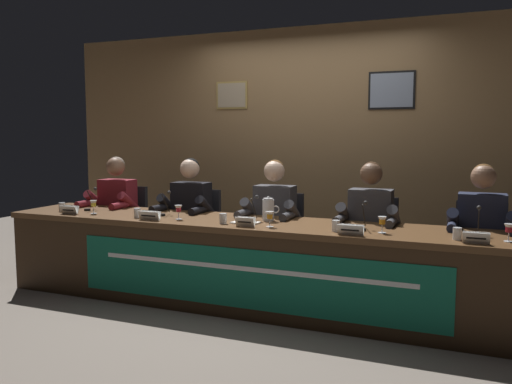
{
  "coord_description": "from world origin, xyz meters",
  "views": [
    {
      "loc": [
        1.69,
        -4.1,
        1.46
      ],
      "look_at": [
        0.0,
        0.0,
        0.98
      ],
      "focal_mm": 37.41,
      "sensor_mm": 36.0,
      "label": 1
    }
  ],
  "objects": [
    {
      "name": "nameplate_center",
      "position": [
        0.02,
        -0.27,
        0.77
      ],
      "size": [
        0.16,
        0.06,
        0.08
      ],
      "color": "white",
      "rests_on": "conference_table"
    },
    {
      "name": "microphone_far_left",
      "position": [
        -1.74,
        0.02,
        0.8
      ],
      "size": [
        0.06,
        0.17,
        0.22
      ],
      "color": "black",
      "rests_on": "conference_table"
    },
    {
      "name": "panelist_left",
      "position": [
        -0.88,
        0.37,
        0.72
      ],
      "size": [
        0.51,
        0.48,
        1.23
      ],
      "color": "black",
      "rests_on": "ground_plane"
    },
    {
      "name": "ground_plane",
      "position": [
        0.0,
        0.0,
        0.0
      ],
      "size": [
        12.0,
        12.0,
        0.0
      ],
      "primitive_type": "plane",
      "color": "#70665B"
    },
    {
      "name": "chair_far_left",
      "position": [
        -1.75,
        0.57,
        0.44
      ],
      "size": [
        0.44,
        0.44,
        0.9
      ],
      "color": "black",
      "rests_on": "ground_plane"
    },
    {
      "name": "microphone_right",
      "position": [
        0.91,
        -0.05,
        0.8
      ],
      "size": [
        0.06,
        0.17,
        0.22
      ],
      "color": "black",
      "rests_on": "conference_table"
    },
    {
      "name": "conference_table",
      "position": [
        0.0,
        -0.12,
        0.51
      ],
      "size": [
        4.68,
        0.78,
        0.73
      ],
      "color": "brown",
      "rests_on": "ground_plane"
    },
    {
      "name": "nameplate_left",
      "position": [
        -0.87,
        -0.28,
        0.77
      ],
      "size": [
        0.2,
        0.06,
        0.08
      ],
      "color": "white",
      "rests_on": "conference_table"
    },
    {
      "name": "microphone_center",
      "position": [
        -0.02,
        -0.01,
        0.8
      ],
      "size": [
        0.06,
        0.17,
        0.22
      ],
      "color": "black",
      "rests_on": "conference_table"
    },
    {
      "name": "chair_center",
      "position": [
        0.0,
        0.57,
        0.44
      ],
      "size": [
        0.44,
        0.44,
        0.9
      ],
      "color": "black",
      "rests_on": "ground_plane"
    },
    {
      "name": "panelist_right",
      "position": [
        0.88,
        0.37,
        0.72
      ],
      "size": [
        0.51,
        0.48,
        1.23
      ],
      "color": "black",
      "rests_on": "ground_plane"
    },
    {
      "name": "juice_glass_far_left",
      "position": [
        -1.56,
        -0.16,
        0.82
      ],
      "size": [
        0.06,
        0.06,
        0.12
      ],
      "color": "white",
      "rests_on": "conference_table"
    },
    {
      "name": "panelist_far_left",
      "position": [
        -1.75,
        0.37,
        0.72
      ],
      "size": [
        0.51,
        0.48,
        1.23
      ],
      "color": "black",
      "rests_on": "ground_plane"
    },
    {
      "name": "chair_right",
      "position": [
        0.88,
        0.57,
        0.44
      ],
      "size": [
        0.44,
        0.44,
        0.9
      ],
      "color": "black",
      "rests_on": "ground_plane"
    },
    {
      "name": "water_cup_far_right",
      "position": [
        1.59,
        -0.18,
        0.77
      ],
      "size": [
        0.06,
        0.06,
        0.08
      ],
      "color": "silver",
      "rests_on": "conference_table"
    },
    {
      "name": "panelist_center",
      "position": [
        0.0,
        0.37,
        0.72
      ],
      "size": [
        0.51,
        0.48,
        1.23
      ],
      "color": "black",
      "rests_on": "ground_plane"
    },
    {
      "name": "water_pitcher_central",
      "position": [
        0.08,
        0.09,
        0.82
      ],
      "size": [
        0.15,
        0.1,
        0.21
      ],
      "color": "silver",
      "rests_on": "conference_table"
    },
    {
      "name": "nameplate_far_left",
      "position": [
        -1.74,
        -0.27,
        0.77
      ],
      "size": [
        0.18,
        0.06,
        0.08
      ],
      "color": "white",
      "rests_on": "conference_table"
    },
    {
      "name": "wall_back_panelled",
      "position": [
        0.0,
        1.49,
        1.3
      ],
      "size": [
        5.88,
        0.14,
        2.6
      ],
      "color": "#937047",
      "rests_on": "ground_plane"
    },
    {
      "name": "chair_far_right",
      "position": [
        1.75,
        0.57,
        0.44
      ],
      "size": [
        0.44,
        0.44,
        0.9
      ],
      "color": "black",
      "rests_on": "ground_plane"
    },
    {
      "name": "juice_glass_center",
      "position": [
        0.2,
        -0.2,
        0.82
      ],
      "size": [
        0.06,
        0.06,
        0.12
      ],
      "color": "white",
      "rests_on": "conference_table"
    },
    {
      "name": "panelist_far_right",
      "position": [
        1.75,
        0.37,
        0.72
      ],
      "size": [
        0.51,
        0.48,
        1.23
      ],
      "color": "black",
      "rests_on": "ground_plane"
    },
    {
      "name": "document_stack_center",
      "position": [
        -0.04,
        -0.12,
        0.74
      ],
      "size": [
        0.23,
        0.18,
        0.01
      ],
      "color": "white",
      "rests_on": "conference_table"
    },
    {
      "name": "nameplate_far_right",
      "position": [
        1.71,
        -0.29,
        0.77
      ],
      "size": [
        0.17,
        0.06,
        0.08
      ],
      "color": "white",
      "rests_on": "conference_table"
    },
    {
      "name": "juice_glass_left",
      "position": [
        -0.66,
        -0.15,
        0.82
      ],
      "size": [
        0.06,
        0.06,
        0.12
      ],
      "color": "white",
      "rests_on": "conference_table"
    },
    {
      "name": "water_cup_left",
      "position": [
        -1.04,
        -0.21,
        0.77
      ],
      "size": [
        0.06,
        0.06,
        0.08
      ],
      "color": "silver",
      "rests_on": "conference_table"
    },
    {
      "name": "microphone_far_right",
      "position": [
        1.73,
        -0.02,
        0.8
      ],
      "size": [
        0.06,
        0.17,
        0.22
      ],
      "color": "black",
      "rests_on": "conference_table"
    },
    {
      "name": "water_cup_right",
      "position": [
        0.73,
        -0.19,
        0.77
      ],
      "size": [
        0.06,
        0.06,
        0.08
      ],
      "color": "silver",
      "rests_on": "conference_table"
    },
    {
      "name": "juice_glass_far_right",
      "position": [
        1.92,
        -0.13,
        0.82
      ],
      "size": [
        0.06,
        0.06,
        0.12
      ],
      "color": "white",
      "rests_on": "conference_table"
    },
    {
      "name": "water_cup_center",
      "position": [
        -0.21,
        -0.2,
        0.77
      ],
      "size": [
        0.06,
        0.06,
        0.08
      ],
      "color": "silver",
      "rests_on": "conference_table"
    },
    {
      "name": "water_cup_far_left",
      "position": [
        -1.93,
        -0.15,
        0.77
      ],
      "size": [
        0.06,
        0.06,
        0.08
      ],
      "color": "silver",
      "rests_on": "conference_table"
    },
    {
      "name": "chair_left",
      "position": [
        -0.88,
        0.57,
        0.44
      ],
      "size": [
        0.44,
        0.44,
        0.9
      ],
      "color": "black",
      "rests_on": "ground_plane"
    },
    {
      "name": "nameplate_right",
      "position": [
        0.87,
        -0.3,
        0.77
      ],
      "size": [
        0.19,
        0.06,
        0.08
      ],
      "color": "white",
      "rests_on": "conference_table"
    },
    {
      "name": "juice_glass_right",
      "position": [
        1.07,
        -0.13,
        0.82
      ],
      "size": [
        0.06,
        0.06,
        0.12
      ],
      "color": "white",
      "rests_on": "conference_table"
    },
    {
      "name": "microphone_left",
      "position": [
        -0.9,
        0.01,
        0.8
      ],
      "size": [
        0.06,
        0.17,
        0.22
      ],
      "color": "black",
      "rests_on": "conference_table"
    }
  ]
}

